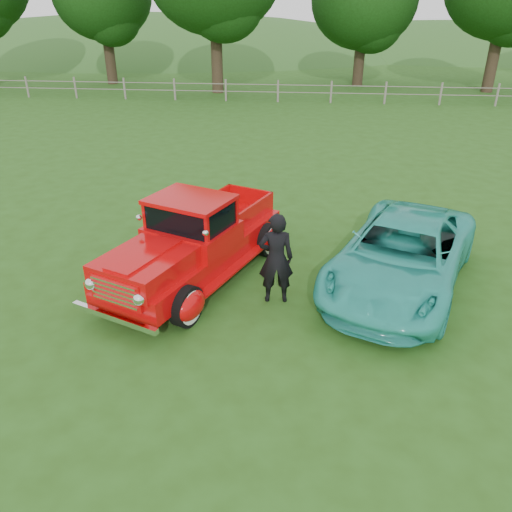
# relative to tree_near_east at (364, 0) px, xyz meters

# --- Properties ---
(ground) EXTENTS (140.00, 140.00, 0.00)m
(ground) POSITION_rel_tree_near_east_xyz_m (-5.00, -29.00, -5.25)
(ground) COLOR #264C14
(ground) RESTS_ON ground
(distant_hills) EXTENTS (116.00, 60.00, 18.00)m
(distant_hills) POSITION_rel_tree_near_east_xyz_m (-9.08, 30.46, -9.80)
(distant_hills) COLOR #2C5921
(distant_hills) RESTS_ON ground
(fence_line) EXTENTS (48.00, 0.12, 1.20)m
(fence_line) POSITION_rel_tree_near_east_xyz_m (-5.00, -7.00, -4.64)
(fence_line) COLOR slate
(fence_line) RESTS_ON ground
(tree_near_east) EXTENTS (6.80, 6.80, 8.33)m
(tree_near_east) POSITION_rel_tree_near_east_xyz_m (0.00, 0.00, 0.00)
(tree_near_east) COLOR #312118
(tree_near_east) RESTS_ON ground
(red_pickup) EXTENTS (3.53, 5.28, 1.78)m
(red_pickup) POSITION_rel_tree_near_east_xyz_m (-5.33, -27.53, -4.45)
(red_pickup) COLOR black
(red_pickup) RESTS_ON ground
(teal_sedan) EXTENTS (3.95, 5.42, 1.37)m
(teal_sedan) POSITION_rel_tree_near_east_xyz_m (-1.19, -27.44, -4.56)
(teal_sedan) COLOR teal
(teal_sedan) RESTS_ON ground
(man) EXTENTS (0.70, 0.51, 1.79)m
(man) POSITION_rel_tree_near_east_xyz_m (-3.63, -28.26, -4.35)
(man) COLOR black
(man) RESTS_ON ground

